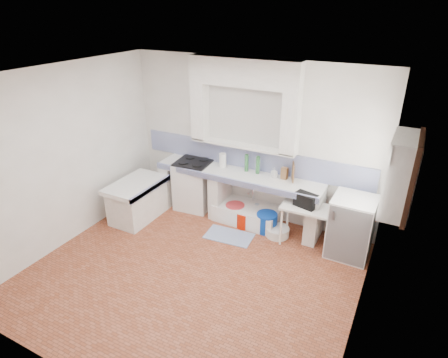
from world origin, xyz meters
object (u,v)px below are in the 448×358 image
at_px(sink, 248,214).
at_px(fridge, 351,227).
at_px(stove, 194,185).
at_px(side_table, 307,226).

distance_m(sink, fridge, 1.83).
height_order(stove, side_table, stove).
xyz_separation_m(stove, sink, (1.12, -0.02, -0.32)).
distance_m(sink, side_table, 1.17).
bearing_deg(side_table, sink, 166.76).
bearing_deg(side_table, stove, 171.85).
bearing_deg(side_table, fridge, 4.76).
relative_size(stove, fridge, 0.94).
bearing_deg(fridge, side_table, -173.00).
height_order(stove, sink, stove).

